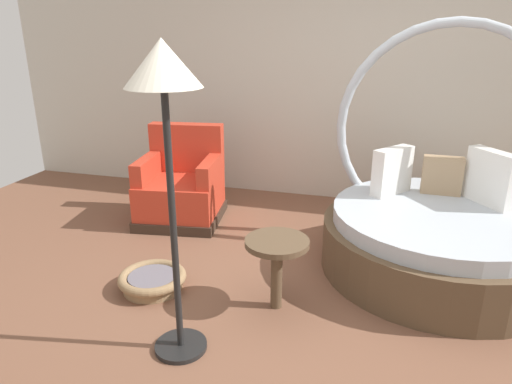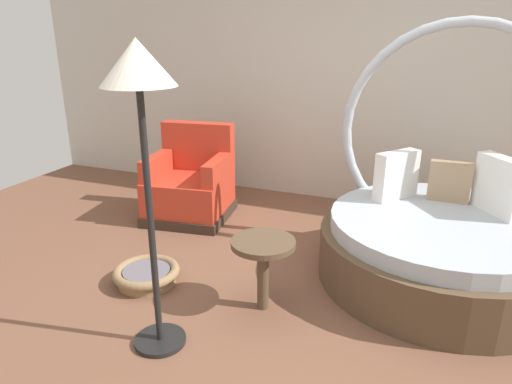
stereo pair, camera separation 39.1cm
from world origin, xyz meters
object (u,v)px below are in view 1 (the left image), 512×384
at_px(round_daybed, 439,224).
at_px(pet_basket, 152,280).
at_px(red_armchair, 182,188).
at_px(side_table, 277,252).
at_px(floor_lamp, 165,97).

height_order(round_daybed, pet_basket, round_daybed).
distance_m(red_armchair, side_table, 1.86).
height_order(round_daybed, floor_lamp, round_daybed).
distance_m(side_table, floor_lamp, 1.34).
distance_m(red_armchair, floor_lamp, 2.42).
relative_size(red_armchair, floor_lamp, 0.52).
height_order(round_daybed, red_armchair, round_daybed).
distance_m(pet_basket, side_table, 1.02).
distance_m(round_daybed, floor_lamp, 2.51).
bearing_deg(side_table, round_daybed, 40.23).
height_order(side_table, floor_lamp, floor_lamp).
height_order(red_armchair, side_table, red_armchair).
relative_size(side_table, floor_lamp, 0.29).
xyz_separation_m(side_table, floor_lamp, (-0.46, -0.60, 1.11)).
bearing_deg(round_daybed, side_table, -139.77).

